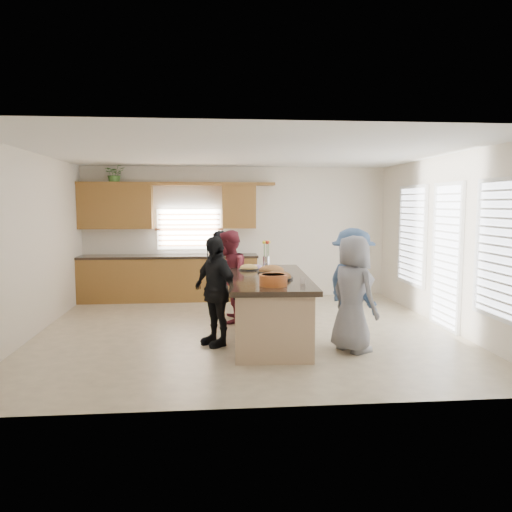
{
  "coord_description": "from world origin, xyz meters",
  "views": [
    {
      "loc": [
        -0.55,
        -7.74,
        2.02
      ],
      "look_at": [
        0.2,
        0.48,
        1.15
      ],
      "focal_mm": 35.0,
      "sensor_mm": 36.0,
      "label": 1
    }
  ],
  "objects": [
    {
      "name": "potted_plant",
      "position": [
        -2.49,
        2.82,
        2.62
      ],
      "size": [
        0.46,
        0.42,
        0.44
      ],
      "primitive_type": "imported",
      "rotation": [
        0.0,
        0.0,
        0.2
      ],
      "color": "#45752E",
      "rests_on": "back_cabinetry"
    },
    {
      "name": "platter_front",
      "position": [
        0.39,
        -0.79,
        0.98
      ],
      "size": [
        0.44,
        0.44,
        0.18
      ],
      "color": "black",
      "rests_on": "island"
    },
    {
      "name": "woman_right_front",
      "position": [
        1.37,
        -1.2,
        0.8
      ],
      "size": [
        0.8,
        0.92,
        1.59
      ],
      "primitive_type": "imported",
      "rotation": [
        0.0,
        0.0,
        2.03
      ],
      "color": "gray",
      "rests_on": "ground"
    },
    {
      "name": "floor",
      "position": [
        0.0,
        0.0,
        0.0
      ],
      "size": [
        6.5,
        6.5,
        0.0
      ],
      "primitive_type": "plane",
      "color": "beige",
      "rests_on": "ground"
    },
    {
      "name": "woman_left_mid",
      "position": [
        -0.24,
        0.64,
        0.79
      ],
      "size": [
        0.7,
        0.84,
        1.57
      ],
      "primitive_type": "imported",
      "rotation": [
        0.0,
        0.0,
        -1.71
      ],
      "color": "maroon",
      "rests_on": "ground"
    },
    {
      "name": "clear_cup",
      "position": [
        0.66,
        -1.27,
        0.99
      ],
      "size": [
        0.08,
        0.08,
        0.09
      ],
      "primitive_type": "cylinder",
      "color": "white",
      "rests_on": "island"
    },
    {
      "name": "right_wall_glazing",
      "position": [
        3.22,
        -0.13,
        1.34
      ],
      "size": [
        0.06,
        4.0,
        2.25
      ],
      "color": "white",
      "rests_on": "ground"
    },
    {
      "name": "back_cabinetry",
      "position": [
        -1.47,
        2.73,
        0.91
      ],
      "size": [
        4.08,
        0.66,
        2.46
      ],
      "color": "brown",
      "rests_on": "ground"
    },
    {
      "name": "woman_left_front",
      "position": [
        -0.5,
        -0.72,
        0.78
      ],
      "size": [
        0.85,
        0.97,
        1.57
      ],
      "primitive_type": "imported",
      "rotation": [
        0.0,
        0.0,
        -0.95
      ],
      "color": "black",
      "rests_on": "ground"
    },
    {
      "name": "woman_left_back",
      "position": [
        -0.42,
        1.2,
        0.77
      ],
      "size": [
        0.44,
        0.61,
        1.53
      ],
      "primitive_type": "imported",
      "rotation": [
        0.0,
        0.0,
        -1.43
      ],
      "color": "black",
      "rests_on": "ground"
    },
    {
      "name": "plate_stack",
      "position": [
        0.19,
        0.49,
        0.97
      ],
      "size": [
        0.21,
        0.21,
        0.05
      ],
      "primitive_type": "cylinder",
      "color": "#B88FD0",
      "rests_on": "island"
    },
    {
      "name": "platter_back",
      "position": [
        0.06,
        0.24,
        0.98
      ],
      "size": [
        0.33,
        0.33,
        0.13
      ],
      "color": "black",
      "rests_on": "island"
    },
    {
      "name": "room_shell",
      "position": [
        0.0,
        0.0,
        1.9
      ],
      "size": [
        6.52,
        6.02,
        2.81
      ],
      "color": "silver",
      "rests_on": "ground"
    },
    {
      "name": "woman_right_back",
      "position": [
        1.46,
        -0.87,
        0.84
      ],
      "size": [
        0.87,
        1.2,
        1.67
      ],
      "primitive_type": "imported",
      "rotation": [
        0.0,
        0.0,
        1.83
      ],
      "color": "#39547C",
      "rests_on": "ground"
    },
    {
      "name": "salad_bowl",
      "position": [
        0.26,
        -1.36,
        1.03
      ],
      "size": [
        0.37,
        0.37,
        0.15
      ],
      "color": "#C25B23",
      "rests_on": "island"
    },
    {
      "name": "island",
      "position": [
        0.31,
        -0.46,
        0.45
      ],
      "size": [
        1.29,
        2.76,
        0.95
      ],
      "rotation": [
        0.0,
        0.0,
        -0.05
      ],
      "color": "tan",
      "rests_on": "ground"
    },
    {
      "name": "flower_vase",
      "position": [
        0.39,
        0.59,
        1.19
      ],
      "size": [
        0.14,
        0.14,
        0.45
      ],
      "color": "silver",
      "rests_on": "island"
    },
    {
      "name": "platter_mid",
      "position": [
        0.39,
        -0.1,
        0.98
      ],
      "size": [
        0.44,
        0.44,
        0.18
      ],
      "color": "black",
      "rests_on": "island"
    }
  ]
}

